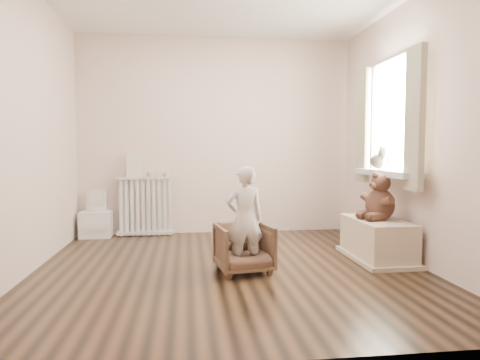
{
  "coord_description": "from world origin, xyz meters",
  "views": [
    {
      "loc": [
        -0.4,
        -3.93,
        1.11
      ],
      "look_at": [
        0.15,
        0.45,
        0.8
      ],
      "focal_mm": 32.0,
      "sensor_mm": 36.0,
      "label": 1
    }
  ],
  "objects": [
    {
      "name": "left_wall",
      "position": [
        -1.8,
        0.0,
        1.3
      ],
      "size": [
        0.02,
        3.6,
        2.6
      ],
      "primitive_type": "cube",
      "color": "silver",
      "rests_on": "ground"
    },
    {
      "name": "toy_bench",
      "position": [
        1.52,
        0.15,
        0.2
      ],
      "size": [
        0.46,
        0.87,
        0.41
      ],
      "primitive_type": "cube",
      "color": "beige",
      "rests_on": "floor"
    },
    {
      "name": "toy_vanity",
      "position": [
        -1.55,
        1.65,
        0.28
      ],
      "size": [
        0.38,
        0.27,
        0.6
      ],
      "primitive_type": "cube",
      "color": "silver",
      "rests_on": "floor"
    },
    {
      "name": "teddy_bear",
      "position": [
        1.54,
        0.14,
        0.67
      ],
      "size": [
        0.45,
        0.39,
        0.47
      ],
      "primitive_type": null,
      "rotation": [
        0.0,
        0.0,
        0.26
      ],
      "color": "#381F16",
      "rests_on": "toy_bench"
    },
    {
      "name": "curtain_left",
      "position": [
        1.65,
        -0.27,
        1.39
      ],
      "size": [
        0.06,
        0.26,
        1.3
      ],
      "primitive_type": "cube",
      "color": "#B6AF8D",
      "rests_on": "right_wall"
    },
    {
      "name": "floor",
      "position": [
        0.0,
        0.0,
        0.0
      ],
      "size": [
        3.6,
        3.6,
        0.01
      ],
      "primitive_type": "cube",
      "color": "black",
      "rests_on": "ground"
    },
    {
      "name": "plush_cat",
      "position": [
        1.66,
        0.44,
        1.0
      ],
      "size": [
        0.24,
        0.32,
        0.25
      ],
      "primitive_type": null,
      "rotation": [
        0.0,
        0.0,
        -0.21
      ],
      "color": "#6D685C",
      "rests_on": "window_sill"
    },
    {
      "name": "right_wall",
      "position": [
        1.8,
        0.0,
        1.3
      ],
      "size": [
        0.02,
        3.6,
        2.6
      ],
      "primitive_type": "cube",
      "color": "silver",
      "rests_on": "ground"
    },
    {
      "name": "back_wall",
      "position": [
        0.0,
        1.8,
        1.3
      ],
      "size": [
        3.6,
        0.02,
        2.6
      ],
      "primitive_type": "cube",
      "color": "silver",
      "rests_on": "ground"
    },
    {
      "name": "radiator",
      "position": [
        -0.93,
        1.68,
        0.39
      ],
      "size": [
        0.73,
        0.14,
        0.77
      ],
      "primitive_type": "cube",
      "color": "silver",
      "rests_on": "floor"
    },
    {
      "name": "child",
      "position": [
        0.11,
        -0.19,
        0.49
      ],
      "size": [
        0.38,
        0.28,
        0.95
      ],
      "primitive_type": "imported",
      "rotation": [
        0.0,
        0.0,
        3.31
      ],
      "color": "silver",
      "rests_on": "armchair"
    },
    {
      "name": "tin_b",
      "position": [
        -0.66,
        1.68,
        0.79
      ],
      "size": [
        0.09,
        0.09,
        0.05
      ],
      "primitive_type": "cylinder",
      "color": "#A59E8C",
      "rests_on": "radiator"
    },
    {
      "name": "front_wall",
      "position": [
        0.0,
        -1.8,
        1.3
      ],
      "size": [
        3.6,
        0.02,
        2.6
      ],
      "primitive_type": "cube",
      "color": "silver",
      "rests_on": "ground"
    },
    {
      "name": "armchair",
      "position": [
        0.11,
        -0.14,
        0.22
      ],
      "size": [
        0.55,
        0.56,
        0.44
      ],
      "primitive_type": "imported",
      "rotation": [
        0.0,
        0.0,
        0.16
      ],
      "color": "brown",
      "rests_on": "floor"
    },
    {
      "name": "window",
      "position": [
        1.76,
        0.3,
        1.45
      ],
      "size": [
        0.03,
        0.9,
        1.1
      ],
      "primitive_type": "cube",
      "color": "white",
      "rests_on": "right_wall"
    },
    {
      "name": "curtain_right",
      "position": [
        1.65,
        0.87,
        1.39
      ],
      "size": [
        0.06,
        0.26,
        1.3
      ],
      "primitive_type": "cube",
      "color": "#B6AF8D",
      "rests_on": "right_wall"
    },
    {
      "name": "paper_doll",
      "position": [
        -1.07,
        1.68,
        0.93
      ],
      "size": [
        0.2,
        0.02,
        0.33
      ],
      "primitive_type": "cube",
      "color": "beige",
      "rests_on": "radiator"
    },
    {
      "name": "tin_a",
      "position": [
        -0.86,
        1.68,
        0.79
      ],
      "size": [
        0.1,
        0.1,
        0.06
      ],
      "primitive_type": "cylinder",
      "color": "#A59E8C",
      "rests_on": "radiator"
    },
    {
      "name": "window_sill",
      "position": [
        1.67,
        0.3,
        0.87
      ],
      "size": [
        0.22,
        1.1,
        0.06
      ],
      "primitive_type": "cube",
      "color": "silver",
      "rests_on": "right_wall"
    }
  ]
}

